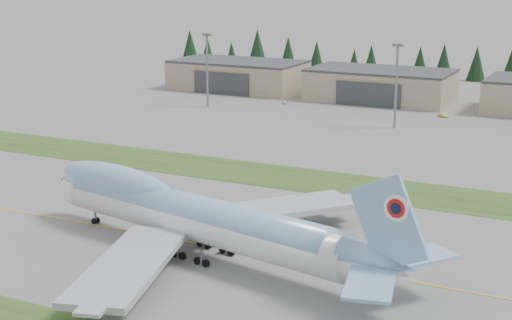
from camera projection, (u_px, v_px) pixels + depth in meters
The scene contains 10 objects.
ground at pixel (194, 243), 133.05m from camera, with size 7000.00×7000.00×0.00m, color slate.
grass_strip_far at pixel (299, 179), 172.13m from camera, with size 400.00×18.00×0.08m, color #2C4A1A.
taxiway_line_main at pixel (194, 243), 133.05m from camera, with size 400.00×0.40×0.02m, color gold.
boeing_747_freighter at pixel (194, 216), 126.41m from camera, with size 75.42×63.42×19.79m.
hangar_left at pixel (238, 75), 292.04m from camera, with size 48.00×26.60×10.80m.
hangar_center at pixel (380, 85), 268.37m from camera, with size 48.00×26.60×10.80m.
floodlight_masts at pixel (459, 73), 217.16m from camera, with size 145.97×9.83×24.54m.
service_vehicle_a at pixel (285, 104), 263.64m from camera, with size 1.22×3.03×1.03m, color white.
service_vehicle_b at pixel (443, 117), 240.66m from camera, with size 1.28×3.64×1.20m, color gold.
conifer_belt at pixel (451, 61), 317.90m from camera, with size 268.27×15.56×16.84m.
Camera 1 is at (65.15, -107.78, 46.37)m, focal length 55.00 mm.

